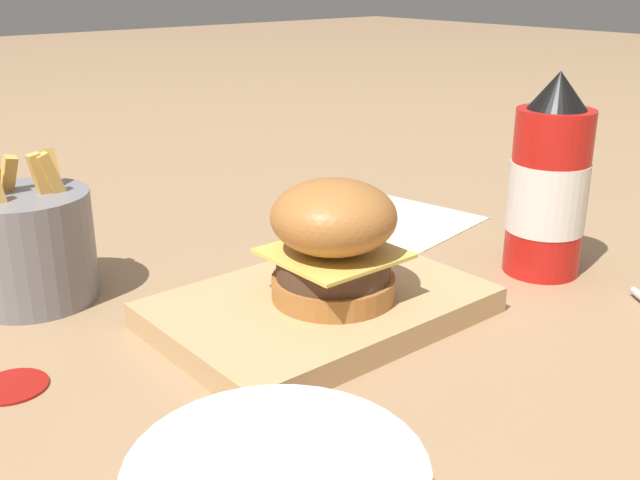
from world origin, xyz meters
name	(u,v)px	position (x,y,z in m)	size (l,w,h in m)	color
ground_plane	(286,297)	(0.00, 0.00, 0.00)	(6.00, 6.00, 0.00)	#9E7A56
serving_board	(320,307)	(0.01, 0.06, 0.01)	(0.27, 0.18, 0.02)	tan
burger	(332,240)	(0.00, 0.07, 0.07)	(0.10, 0.10, 0.10)	#AD6B33
ketchup_bottle	(549,186)	(-0.23, 0.11, 0.09)	(0.07, 0.07, 0.20)	red
fries_basket	(29,245)	(0.18, -0.14, 0.05)	(0.11, 0.11, 0.15)	slate
ketchup_puddle	(12,385)	(0.25, 0.00, 0.00)	(0.05, 0.05, 0.00)	#9E140F
parchment_square	(400,220)	(-0.23, -0.08, 0.00)	(0.18, 0.18, 0.00)	beige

